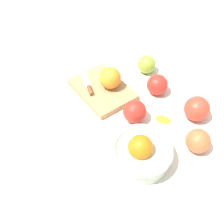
{
  "coord_description": "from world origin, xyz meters",
  "views": [
    {
      "loc": [
        -0.37,
        0.45,
        0.65
      ],
      "look_at": [
        0.03,
        0.08,
        0.04
      ],
      "focal_mm": 41.15,
      "sensor_mm": 36.0,
      "label": 1
    }
  ],
  "objects": [
    {
      "name": "apple_front_right",
      "position": [
        0.12,
        -0.19,
        0.03
      ],
      "size": [
        0.07,
        0.07,
        0.07
      ],
      "primitive_type": "sphere",
      "color": "#8EB738",
      "rests_on": "ground_plane"
    },
    {
      "name": "bowl",
      "position": [
        -0.14,
        0.12,
        0.04
      ],
      "size": [
        0.18,
        0.18,
        0.1
      ],
      "color": "beige",
      "rests_on": "ground_plane"
    },
    {
      "name": "knife",
      "position": [
        0.19,
        0.04,
        0.03
      ],
      "size": [
        0.15,
        0.08,
        0.01
      ],
      "color": "silver",
      "rests_on": "cutting_board"
    },
    {
      "name": "apple_front_left",
      "position": [
        -0.15,
        -0.13,
        0.04
      ],
      "size": [
        0.08,
        0.08,
        0.08
      ],
      "primitive_type": "sphere",
      "color": "#D6422D",
      "rests_on": "ground_plane"
    },
    {
      "name": "cutting_board",
      "position": [
        0.15,
        0.01,
        0.01
      ],
      "size": [
        0.24,
        0.19,
        0.02
      ],
      "primitive_type": "cube",
      "rotation": [
        0.0,
        0.0,
        -0.12
      ],
      "color": "tan",
      "rests_on": "ground_plane"
    },
    {
      "name": "orange_on_board",
      "position": [
        0.14,
        -0.01,
        0.06
      ],
      "size": [
        0.08,
        0.08,
        0.08
      ],
      "primitive_type": "sphere",
      "color": "orange",
      "rests_on": "cutting_board"
    },
    {
      "name": "apple_front_center",
      "position": [
        0.02,
        -0.13,
        0.04
      ],
      "size": [
        0.07,
        0.07,
        0.07
      ],
      "primitive_type": "sphere",
      "color": "red",
      "rests_on": "ground_plane"
    },
    {
      "name": "apple_mid_center",
      "position": [
        -0.02,
        0.02,
        0.04
      ],
      "size": [
        0.08,
        0.08,
        0.08
      ],
      "primitive_type": "sphere",
      "color": "red",
      "rests_on": "ground_plane"
    },
    {
      "name": "apple_mid_left",
      "position": [
        -0.22,
        -0.03,
        0.04
      ],
      "size": [
        0.07,
        0.07,
        0.07
      ],
      "primitive_type": "sphere",
      "color": "#CC6638",
      "rests_on": "ground_plane"
    },
    {
      "name": "ground_plane",
      "position": [
        0.0,
        0.0,
        0.0
      ],
      "size": [
        2.4,
        2.4,
        0.0
      ],
      "primitive_type": "plane",
      "color": "silver"
    },
    {
      "name": "citrus_peel",
      "position": [
        -0.09,
        -0.05,
        0.0
      ],
      "size": [
        0.06,
        0.05,
        0.01
      ],
      "primitive_type": "ellipsoid",
      "rotation": [
        0.0,
        0.0,
        0.41
      ],
      "color": "orange",
      "rests_on": "ground_plane"
    }
  ]
}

